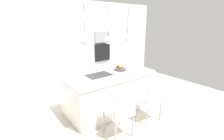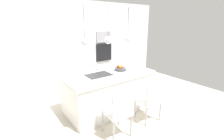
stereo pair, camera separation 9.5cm
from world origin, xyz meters
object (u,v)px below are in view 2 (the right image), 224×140
object	(u,v)px
fruit_bowl	(120,68)
chair_near	(119,111)
chair_middle	(150,98)
oven	(104,52)
microwave	(104,37)

from	to	relation	value
fruit_bowl	chair_near	world-z (taller)	fruit_bowl
chair_middle	oven	bearing A→B (deg)	78.42
chair_middle	fruit_bowl	bearing A→B (deg)	93.83
fruit_bowl	oven	distance (m)	1.69
microwave	chair_near	bearing A→B (deg)	-118.09
microwave	oven	world-z (taller)	microwave
chair_near	microwave	bearing A→B (deg)	61.91
microwave	fruit_bowl	bearing A→B (deg)	-109.87
fruit_bowl	chair_middle	world-z (taller)	fruit_bowl
fruit_bowl	chair_middle	bearing A→B (deg)	-86.17
microwave	oven	xyz separation A→B (m)	(-0.00, 0.00, -0.50)
fruit_bowl	chair_middle	xyz separation A→B (m)	(0.06, -0.91, -0.44)
oven	chair_middle	distance (m)	2.60
chair_near	chair_middle	size ratio (longest dim) A/B	1.00
chair_near	chair_middle	xyz separation A→B (m)	(0.82, 0.00, -0.01)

